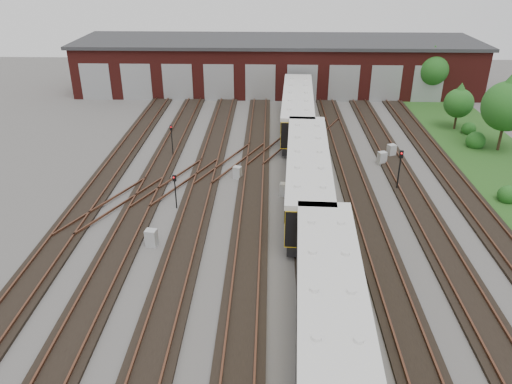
{
  "coord_description": "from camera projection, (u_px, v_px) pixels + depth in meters",
  "views": [
    {
      "loc": [
        -0.75,
        -25.59,
        16.84
      ],
      "look_at": [
        -1.65,
        4.62,
        2.0
      ],
      "focal_mm": 35.0,
      "sensor_mm": 36.0,
      "label": 1
    }
  ],
  "objects": [
    {
      "name": "ground",
      "position": [
        281.0,
        255.0,
        30.37
      ],
      "size": [
        120.0,
        120.0,
        0.0
      ],
      "primitive_type": "plane",
      "color": "#494644",
      "rests_on": "ground"
    },
    {
      "name": "track_network",
      "position": [
        278.0,
        248.0,
        30.85
      ],
      "size": [
        30.4,
        70.0,
        0.33
      ],
      "color": "black",
      "rests_on": "ground"
    },
    {
      "name": "maintenance_shed",
      "position": [
        277.0,
        64.0,
        64.82
      ],
      "size": [
        51.0,
        12.5,
        6.35
      ],
      "color": "#501714",
      "rests_on": "ground"
    },
    {
      "name": "metro_train",
      "position": [
        307.0,
        174.0,
        36.17
      ],
      "size": [
        3.79,
        48.77,
        3.44
      ],
      "rotation": [
        0.0,
        0.0,
        -0.05
      ],
      "color": "black",
      "rests_on": "ground"
    },
    {
      "name": "signal_mast_0",
      "position": [
        172.0,
        137.0,
        43.9
      ],
      "size": [
        0.25,
        0.23,
        2.92
      ],
      "rotation": [
        0.0,
        0.0,
        0.24
      ],
      "color": "black",
      "rests_on": "ground"
    },
    {
      "name": "signal_mast_1",
      "position": [
        175.0,
        187.0,
        35.12
      ],
      "size": [
        0.26,
        0.25,
        2.59
      ],
      "rotation": [
        0.0,
        0.0,
        -0.31
      ],
      "color": "black",
      "rests_on": "ground"
    },
    {
      "name": "signal_mast_2",
      "position": [
        321.0,
        136.0,
        43.84
      ],
      "size": [
        0.29,
        0.28,
        2.96
      ],
      "rotation": [
        0.0,
        0.0,
        0.32
      ],
      "color": "black",
      "rests_on": "ground"
    },
    {
      "name": "signal_mast_3",
      "position": [
        400.0,
        165.0,
        37.65
      ],
      "size": [
        0.31,
        0.29,
        3.24
      ],
      "rotation": [
        0.0,
        0.0,
        -0.18
      ],
      "color": "black",
      "rests_on": "ground"
    },
    {
      "name": "relay_cabinet_0",
      "position": [
        151.0,
        238.0,
        31.07
      ],
      "size": [
        0.77,
        0.68,
        1.14
      ],
      "primitive_type": "cube",
      "rotation": [
        0.0,
        0.0,
        -0.17
      ],
      "color": "#A6A9AB",
      "rests_on": "ground"
    },
    {
      "name": "relay_cabinet_1",
      "position": [
        237.0,
        173.0,
        40.26
      ],
      "size": [
        0.75,
        0.69,
        1.02
      ],
      "primitive_type": "cube",
      "rotation": [
        0.0,
        0.0,
        -0.36
      ],
      "color": "#A6A9AB",
      "rests_on": "ground"
    },
    {
      "name": "relay_cabinet_2",
      "position": [
        284.0,
        190.0,
        37.4
      ],
      "size": [
        0.71,
        0.63,
        1.03
      ],
      "primitive_type": "cube",
      "rotation": [
        0.0,
        0.0,
        -0.21
      ],
      "color": "#A6A9AB",
      "rests_on": "ground"
    },
    {
      "name": "relay_cabinet_3",
      "position": [
        382.0,
        158.0,
        42.86
      ],
      "size": [
        0.82,
        0.76,
        1.13
      ],
      "primitive_type": "cube",
      "rotation": [
        0.0,
        0.0,
        0.34
      ],
      "color": "#A6A9AB",
      "rests_on": "ground"
    },
    {
      "name": "relay_cabinet_4",
      "position": [
        391.0,
        151.0,
        44.45
      ],
      "size": [
        0.85,
        0.79,
        1.13
      ],
      "primitive_type": "cube",
      "rotation": [
        0.0,
        0.0,
        0.42
      ],
      "color": "#A6A9AB",
      "rests_on": "ground"
    },
    {
      "name": "tree_0",
      "position": [
        433.0,
        65.0,
        59.41
      ],
      "size": [
        3.97,
        3.97,
        6.59
      ],
      "color": "#322416",
      "rests_on": "ground"
    },
    {
      "name": "tree_1",
      "position": [
        459.0,
        100.0,
        50.07
      ],
      "size": [
        2.92,
        2.92,
        4.84
      ],
      "color": "#322416",
      "rests_on": "ground"
    },
    {
      "name": "tree_2",
      "position": [
        509.0,
        100.0,
        43.96
      ],
      "size": [
        4.45,
        4.45,
        7.37
      ],
      "color": "#322416",
      "rests_on": "ground"
    },
    {
      "name": "bush_0",
      "position": [
        508.0,
        192.0,
        36.52
      ],
      "size": [
        1.44,
        1.44,
        1.44
      ],
      "primitive_type": "sphere",
      "color": "#144513",
      "rests_on": "ground"
    },
    {
      "name": "bush_1",
      "position": [
        476.0,
        138.0,
        46.44
      ],
      "size": [
        1.75,
        1.75,
        1.75
      ],
      "primitive_type": "sphere",
      "color": "#144513",
      "rests_on": "ground"
    },
    {
      "name": "bush_2",
      "position": [
        469.0,
        127.0,
        49.85
      ],
      "size": [
        1.4,
        1.4,
        1.4
      ],
      "primitive_type": "sphere",
      "color": "#144513",
      "rests_on": "ground"
    }
  ]
}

